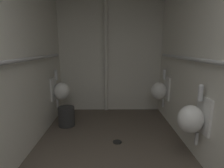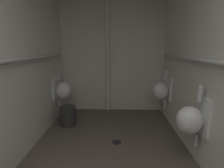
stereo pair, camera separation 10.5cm
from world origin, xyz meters
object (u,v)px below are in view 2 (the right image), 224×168
object	(u,v)px
urinal_right_far	(162,91)
floor_drain	(117,142)
urinal_left_mid	(62,90)
standpipe_back_wall	(108,54)
waste_bin	(68,116)
urinal_right_mid	(191,119)

from	to	relation	value
urinal_right_far	floor_drain	distance (m)	1.37
urinal_left_mid	urinal_right_far	bearing A→B (deg)	0.41
standpipe_back_wall	floor_drain	distance (m)	1.87
urinal_left_mid	urinal_right_far	distance (m)	1.95
standpipe_back_wall	waste_bin	distance (m)	1.52
urinal_right_mid	floor_drain	xyz separation A→B (m)	(-0.87, 0.50, -0.60)
urinal_left_mid	waste_bin	world-z (taller)	urinal_left_mid
urinal_left_mid	urinal_right_mid	xyz separation A→B (m)	(1.95, -1.36, 0.00)
urinal_right_far	waste_bin	world-z (taller)	urinal_right_far
floor_drain	waste_bin	distance (m)	1.11
urinal_right_mid	standpipe_back_wall	size ratio (longest dim) A/B	0.30
urinal_right_far	urinal_right_mid	bearing A→B (deg)	-90.00
waste_bin	floor_drain	bearing A→B (deg)	-33.15
urinal_left_mid	standpipe_back_wall	distance (m)	1.21
urinal_left_mid	floor_drain	bearing A→B (deg)	-38.68
urinal_left_mid	waste_bin	xyz separation A→B (m)	(0.16, -0.26, -0.43)
waste_bin	urinal_right_mid	bearing A→B (deg)	-31.62
waste_bin	urinal_left_mid	bearing A→B (deg)	120.92
urinal_left_mid	urinal_right_far	world-z (taller)	same
urinal_left_mid	urinal_right_mid	distance (m)	2.38
urinal_right_far	floor_drain	xyz separation A→B (m)	(-0.87, -0.88, -0.60)
urinal_right_far	standpipe_back_wall	xyz separation A→B (m)	(-1.07, 0.48, 0.68)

